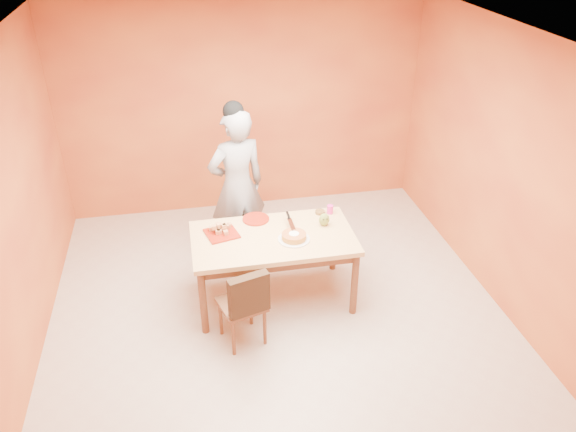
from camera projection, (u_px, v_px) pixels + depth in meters
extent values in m
plane|color=beige|center=(281.00, 322.00, 5.56)|extent=(5.00, 5.00, 0.00)
plane|color=silver|center=(278.00, 45.00, 4.21)|extent=(5.00, 5.00, 0.00)
plane|color=orange|center=(243.00, 108.00, 7.00)|extent=(4.50, 0.00, 4.50)
plane|color=orange|center=(5.00, 229.00, 4.51)|extent=(0.00, 5.00, 5.00)
plane|color=orange|center=(515.00, 180.00, 5.26)|extent=(0.00, 5.00, 5.00)
cube|color=#E4B377|center=(273.00, 238.00, 5.53)|extent=(1.60, 0.90, 0.05)
cube|color=brown|center=(273.00, 245.00, 5.57)|extent=(1.48, 0.78, 0.10)
cylinder|color=brown|center=(203.00, 303.00, 5.26)|extent=(0.07, 0.07, 0.71)
cylinder|color=brown|center=(198.00, 257.00, 5.92)|extent=(0.07, 0.07, 0.71)
cylinder|color=brown|center=(354.00, 284.00, 5.51)|extent=(0.07, 0.07, 0.71)
cylinder|color=brown|center=(334.00, 242.00, 6.17)|extent=(0.07, 0.07, 0.71)
imported|color=gray|center=(237.00, 186.00, 6.15)|extent=(0.74, 0.59, 1.78)
cube|color=maroon|center=(222.00, 233.00, 5.54)|extent=(0.36, 0.36, 0.02)
cylinder|color=maroon|center=(256.00, 219.00, 5.79)|extent=(0.29, 0.29, 0.02)
cylinder|color=silver|center=(294.00, 239.00, 5.46)|extent=(0.35, 0.35, 0.01)
cylinder|color=gold|center=(294.00, 236.00, 5.44)|extent=(0.31, 0.31, 0.05)
cube|color=silver|center=(291.00, 224.00, 5.58)|extent=(0.04, 0.23, 0.01)
ellipsoid|color=olive|center=(324.00, 220.00, 5.66)|extent=(0.11, 0.09, 0.14)
cylinder|color=#DD218F|center=(330.00, 209.00, 5.89)|extent=(0.06, 0.06, 0.09)
cylinder|color=#3C2610|center=(320.00, 212.00, 5.90)|extent=(0.13, 0.13, 0.03)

